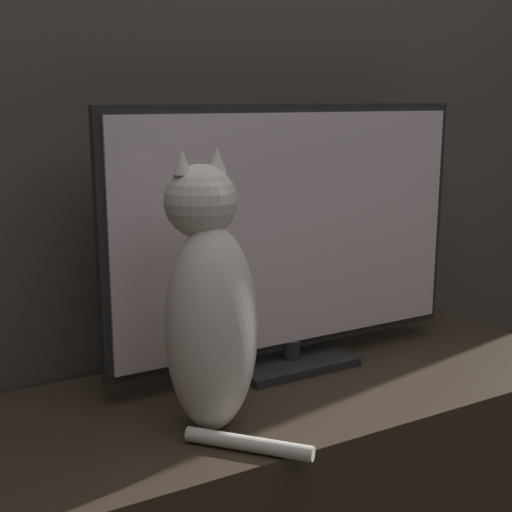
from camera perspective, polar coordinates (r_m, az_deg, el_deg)
The scene contains 4 objects.
wall_back at distance 1.74m, azimuth -4.11°, elevation 17.28°, with size 4.80×0.05×2.60m.
tv_stand at distance 1.70m, azimuth 1.47°, elevation -18.89°, with size 1.49×0.55×0.54m.
tv at distance 1.62m, azimuth 2.85°, elevation 1.47°, with size 0.90×0.17×0.61m.
cat at distance 1.33m, azimuth -3.78°, elevation -4.25°, with size 0.20×0.32×0.53m.
Camera 1 is at (-0.77, -0.33, 1.16)m, focal length 50.00 mm.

